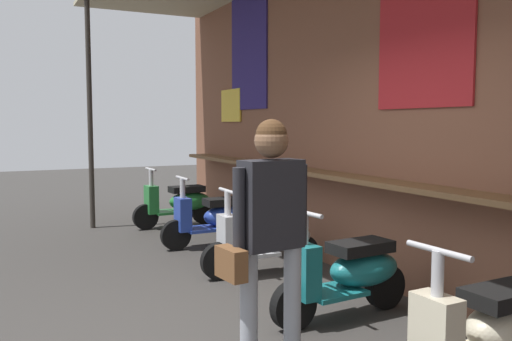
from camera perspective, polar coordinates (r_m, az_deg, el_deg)
ground_plane at (r=4.34m, az=-2.40°, el=-17.49°), size 33.75×33.75×0.00m
market_stall_facade at (r=5.09m, az=17.44°, el=10.05°), size 12.05×2.47×3.87m
scooter_green at (r=8.76m, az=-8.11°, el=-3.40°), size 0.47×1.40×0.97m
scooter_blue at (r=7.30m, az=-4.23°, el=-5.04°), size 0.46×1.40×0.97m
scooter_silver at (r=5.95m, az=1.34°, el=-7.34°), size 0.46×1.40×0.97m
scooter_teal at (r=4.72m, az=9.97°, el=-10.71°), size 0.49×1.40×0.97m
scooter_cream at (r=3.71m, az=23.91°, el=-15.48°), size 0.46×1.40×0.97m
shopper_with_handbag at (r=3.54m, az=1.43°, el=-5.19°), size 0.31×0.66×1.69m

